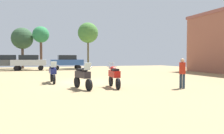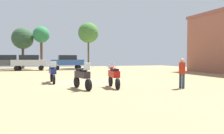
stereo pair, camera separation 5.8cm
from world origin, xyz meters
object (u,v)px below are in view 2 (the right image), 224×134
(motorcycle_1, at_px, (82,76))
(motorcycle_2, at_px, (114,75))
(tree_4, at_px, (88,33))
(motorcycle_6, at_px, (53,72))
(car_3, at_px, (6,61))
(person_3, at_px, (182,71))
(car_2, at_px, (67,61))
(car_1, at_px, (29,61))
(tree_5, at_px, (23,39))
(tree_2, at_px, (41,35))

(motorcycle_1, height_order, motorcycle_2, motorcycle_1)
(motorcycle_2, relative_size, tree_4, 0.29)
(motorcycle_6, xyz_separation_m, car_3, (-4.75, 15.83, 0.46))
(tree_4, bearing_deg, motorcycle_6, -108.84)
(motorcycle_1, distance_m, person_3, 5.44)
(car_2, bearing_deg, tree_4, -43.24)
(person_3, distance_m, tree_4, 25.38)
(motorcycle_2, relative_size, car_1, 0.48)
(motorcycle_1, bearing_deg, car_3, -86.78)
(car_1, relative_size, car_2, 1.01)
(motorcycle_6, relative_size, car_1, 0.50)
(car_1, xyz_separation_m, car_2, (4.90, 0.07, 0.00))
(tree_4, bearing_deg, car_1, -153.73)
(motorcycle_6, bearing_deg, car_1, -85.32)
(car_2, relative_size, car_3, 0.97)
(tree_5, bearing_deg, car_1, -78.59)
(motorcycle_1, distance_m, car_2, 19.26)
(car_2, relative_size, tree_4, 0.60)
(motorcycle_1, height_order, motorcycle_6, motorcycle_6)
(motorcycle_6, bearing_deg, person_3, 140.03)
(person_3, distance_m, tree_2, 26.13)
(person_3, distance_m, tree_5, 27.94)
(motorcycle_6, relative_size, car_3, 0.49)
(car_2, relative_size, person_3, 2.62)
(car_3, bearing_deg, motorcycle_2, -163.53)
(car_2, xyz_separation_m, tree_4, (3.89, 4.27, 4.43))
(motorcycle_6, height_order, tree_4, tree_4)
(motorcycle_1, relative_size, car_3, 0.46)
(motorcycle_6, distance_m, tree_5, 21.52)
(tree_2, relative_size, tree_5, 1.03)
(motorcycle_1, xyz_separation_m, tree_5, (-4.42, 24.48, 3.81))
(tree_5, bearing_deg, car_2, -41.49)
(car_1, bearing_deg, person_3, -154.64)
(car_2, height_order, tree_4, tree_4)
(tree_2, bearing_deg, person_3, -74.32)
(motorcycle_6, relative_size, tree_2, 0.34)
(motorcycle_1, relative_size, motorcycle_2, 0.99)
(tree_2, bearing_deg, car_3, -137.21)
(car_2, xyz_separation_m, person_3, (3.66, -20.68, -0.21))
(tree_5, bearing_deg, motorcycle_2, -75.75)
(tree_2, bearing_deg, motorcycle_6, -88.81)
(motorcycle_6, xyz_separation_m, car_1, (-1.99, 15.60, 0.46))
(car_1, xyz_separation_m, tree_2, (1.58, 4.24, 3.82))
(car_1, height_order, person_3, car_1)
(car_3, distance_m, person_3, 23.72)
(motorcycle_2, relative_size, car_2, 0.48)
(car_1, relative_size, tree_4, 0.60)
(motorcycle_2, xyz_separation_m, car_3, (-7.88, 19.32, 0.47))
(motorcycle_1, relative_size, tree_5, 0.34)
(motorcycle_6, bearing_deg, motorcycle_2, 129.36)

